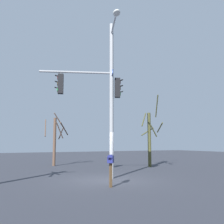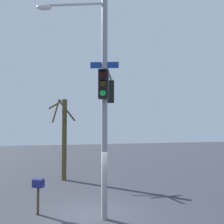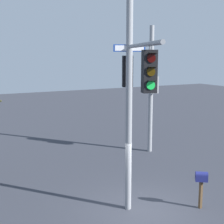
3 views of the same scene
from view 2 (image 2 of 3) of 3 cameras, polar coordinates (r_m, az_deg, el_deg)
ground_plane at (r=10.81m, az=-4.35°, el=-21.83°), size 80.00×80.00×0.00m
main_signal_pole_assembly at (r=10.53m, az=-2.23°, el=5.44°), size 4.44×4.08×8.84m
mailbox at (r=11.04m, az=-15.90°, el=-15.35°), size 0.45×0.50×1.41m
bare_tree_across_street at (r=17.28m, az=-10.56°, el=-5.21°), size 1.72×1.70×5.37m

